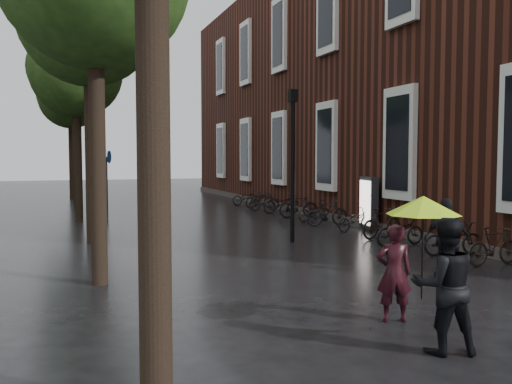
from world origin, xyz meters
name	(u,v)px	position (x,y,z in m)	size (l,w,h in m)	color
brick_building	(380,89)	(10.47, 19.46, 5.99)	(10.20, 33.20, 12.00)	#38160F
street_trees	(81,49)	(-3.99, 15.91, 6.34)	(4.33, 34.03, 8.91)	black
person_burgundy	(394,273)	(0.01, 2.87, 0.76)	(0.56, 0.37, 1.53)	black
person_black	(444,285)	(-0.17, 1.50, 0.89)	(0.86, 0.67, 1.78)	black
lime_umbrella	(423,205)	(-0.01, 2.17, 1.87)	(1.06, 1.06, 1.56)	black
pedestrian_walking	(447,238)	(2.86, 5.11, 0.85)	(0.99, 0.41, 1.69)	black
parked_bicycles	(321,212)	(4.65, 14.45, 0.45)	(2.06, 17.83, 1.01)	black
ad_lightbox	(368,204)	(5.31, 12.12, 0.94)	(0.29, 1.24, 1.87)	black
lamp_post	(293,150)	(1.75, 10.64, 2.77)	(0.23, 0.23, 4.56)	black
cycle_sign	(108,174)	(-2.92, 18.50, 1.87)	(0.15, 0.51, 2.83)	#262628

